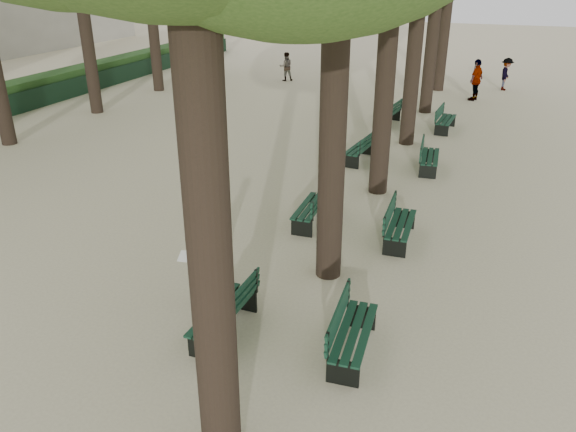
% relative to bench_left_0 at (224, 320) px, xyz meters
% --- Properties ---
extents(ground, '(120.00, 120.00, 0.00)m').
position_rel_bench_left_0_xyz_m(ground, '(-0.37, -0.39, -0.27)').
color(ground, beige).
rests_on(ground, ground).
extents(bench_left_0, '(0.62, 1.82, 0.92)m').
position_rel_bench_left_0_xyz_m(bench_left_0, '(0.00, 0.00, 0.00)').
color(bench_left_0, black).
rests_on(bench_left_0, ground).
extents(bench_left_1, '(0.62, 1.82, 0.92)m').
position_rel_bench_left_0_xyz_m(bench_left_1, '(0.00, 4.90, 0.00)').
color(bench_left_1, black).
rests_on(bench_left_1, ground).
extents(bench_left_2, '(0.78, 1.85, 0.92)m').
position_rel_bench_left_0_xyz_m(bench_left_2, '(-0.00, 10.07, 0.00)').
color(bench_left_2, black).
rests_on(bench_left_2, ground).
extents(bench_left_3, '(0.79, 1.86, 0.92)m').
position_rel_bench_left_0_xyz_m(bench_left_3, '(-0.00, 14.99, 0.00)').
color(bench_left_3, black).
rests_on(bench_left_3, ground).
extents(bench_right_0, '(0.67, 1.83, 0.92)m').
position_rel_bench_left_0_xyz_m(bench_right_0, '(2.27, 0.20, 0.00)').
color(bench_right_0, black).
rests_on(bench_right_0, ground).
extents(bench_right_1, '(0.63, 1.82, 0.92)m').
position_rel_bench_left_0_xyz_m(bench_right_1, '(2.27, 4.65, 0.00)').
color(bench_right_1, black).
rests_on(bench_right_1, ground).
extents(bench_right_2, '(0.71, 1.84, 0.92)m').
position_rel_bench_left_0_xyz_m(bench_right_2, '(2.27, 9.97, 0.00)').
color(bench_right_2, black).
rests_on(bench_right_2, ground).
extents(bench_right_3, '(0.70, 1.84, 0.92)m').
position_rel_bench_left_0_xyz_m(bench_right_3, '(2.27, 14.83, 0.00)').
color(bench_right_3, black).
rests_on(bench_right_3, ground).
extents(man_with_map, '(0.69, 0.72, 1.63)m').
position_rel_bench_left_0_xyz_m(man_with_map, '(-0.74, 0.58, 0.55)').
color(man_with_map, black).
rests_on(man_with_map, ground).
extents(pedestrian_c, '(0.78, 1.19, 1.92)m').
position_rel_bench_left_0_xyz_m(pedestrian_c, '(3.00, 20.79, 0.69)').
color(pedestrian_c, '#262628').
rests_on(pedestrian_c, ground).
extents(pedestrian_b, '(0.45, 1.08, 1.62)m').
position_rel_bench_left_0_xyz_m(pedestrian_b, '(4.32, 23.79, 0.54)').
color(pedestrian_b, '#262628').
rests_on(pedestrian_b, ground).
extents(pedestrian_a, '(0.80, 0.65, 1.54)m').
position_rel_bench_left_0_xyz_m(pedestrian_a, '(-7.12, 22.29, 0.50)').
color(pedestrian_a, '#262628').
rests_on(pedestrian_a, ground).
extents(fence, '(0.08, 42.00, 0.90)m').
position_rel_bench_left_0_xyz_m(fence, '(-15.37, 10.61, 0.18)').
color(fence, black).
rests_on(fence, ground).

